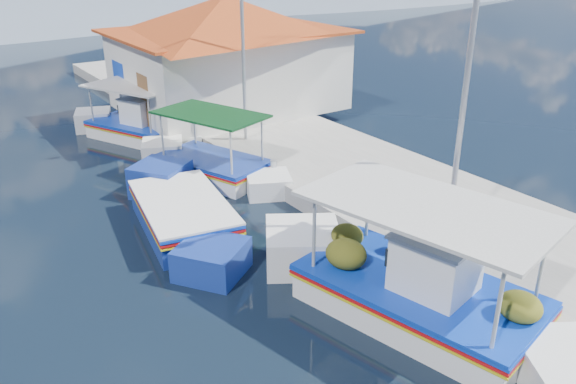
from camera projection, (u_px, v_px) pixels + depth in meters
quay at (371, 183)px, 16.92m from camera, size 5.00×44.00×0.50m
bollards at (331, 196)px, 15.10m from camera, size 0.20×17.20×0.30m
main_caique at (415, 292)px, 11.21m from camera, size 3.53×7.89×2.66m
caique_green_canopy at (213, 167)px, 17.92m from camera, size 3.19×5.77×2.30m
caique_blue_hull at (182, 216)px, 14.70m from camera, size 2.75×6.67×1.20m
caique_far at (136, 128)px, 21.46m from camera, size 3.52×5.75×2.21m
harbor_building at (228, 51)px, 22.88m from camera, size 10.49×10.49×4.40m
lamp_post_near at (462, 97)px, 11.73m from camera, size 1.21×0.14×6.00m
lamp_post_far at (240, 40)px, 18.55m from camera, size 1.21×0.14×6.00m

